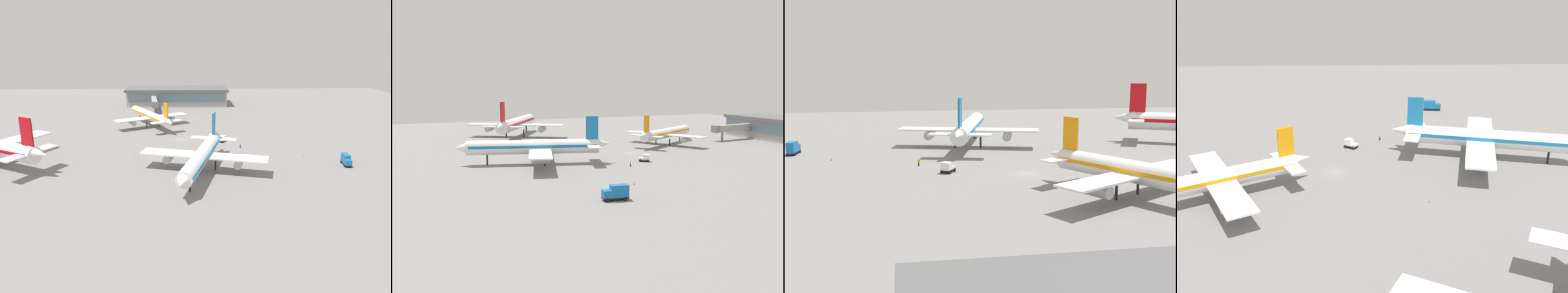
{
  "view_description": "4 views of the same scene",
  "coord_description": "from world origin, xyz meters",
  "views": [
    {
      "loc": [
        -2.28,
        139.46,
        38.69
      ],
      "look_at": [
        -5.23,
        21.79,
        3.63
      ],
      "focal_mm": 34.38,
      "sensor_mm": 36.0,
      "label": 1
    },
    {
      "loc": [
        -128.04,
        67.82,
        24.44
      ],
      "look_at": [
        -9.0,
        19.97,
        4.75
      ],
      "focal_mm": 38.1,
      "sensor_mm": 36.0,
      "label": 2
    },
    {
      "loc": [
        -25.53,
        -97.58,
        22.24
      ],
      "look_at": [
        -6.16,
        20.9,
        2.41
      ],
      "focal_mm": 45.85,
      "sensor_mm": 36.0,
      "label": 3
    },
    {
      "loc": [
        89.88,
        5.02,
        39.17
      ],
      "look_at": [
        -9.28,
        8.9,
        2.64
      ],
      "focal_mm": 39.62,
      "sensor_mm": 36.0,
      "label": 4
    }
  ],
  "objects": [
    {
      "name": "airplane_at_gate",
      "position": [
        -6.77,
        36.26,
        5.25
      ],
      "size": [
        38.13,
        46.69,
        14.43
      ],
      "rotation": [
        0.0,
        0.0,
        1.31
      ],
      "color": "white",
      "rests_on": "ground"
    },
    {
      "name": "safety_cone_mid_apron",
      "position": [
        15.48,
        19.02,
        0.3
      ],
      "size": [
        0.44,
        0.44,
        0.6
      ],
      "primitive_type": "cone",
      "color": "#EA590C",
      "rests_on": "ground"
    },
    {
      "name": "airplane_taxiing",
      "position": [
        13.41,
        -22.72,
        4.58
      ],
      "size": [
        31.41,
        37.56,
        12.59
      ],
      "rotation": [
        0.0,
        0.0,
        5.23
      ],
      "color": "white",
      "rests_on": "ground"
    },
    {
      "name": "ground_crew_worker",
      "position": [
        -21.51,
        11.42,
        0.85
      ],
      "size": [
        0.57,
        0.46,
        1.67
      ],
      "rotation": [
        0.0,
        0.0,
        1.34
      ],
      "color": "#1E2338",
      "rests_on": "ground"
    },
    {
      "name": "ground",
      "position": [
        0.0,
        0.0,
        0.0
      ],
      "size": [
        288.0,
        288.0,
        0.0
      ],
      "primitive_type": "plane",
      "color": "gray"
    },
    {
      "name": "baggage_tug",
      "position": [
        -15.89,
        3.35,
        1.16
      ],
      "size": [
        3.46,
        3.74,
        2.3
      ],
      "rotation": [
        0.0,
        0.0,
        4.17
      ],
      "color": "black",
      "rests_on": "ground"
    },
    {
      "name": "safety_cone_near_gate",
      "position": [
        -41.4,
        20.87,
        0.3
      ],
      "size": [
        0.44,
        0.44,
        0.6
      ],
      "primitive_type": "cone",
      "color": "#EA590C",
      "rests_on": "ground"
    },
    {
      "name": "jet_bridge",
      "position": [
        14.56,
        -56.73,
        5.14
      ],
      "size": [
        5.48,
        22.54,
        6.74
      ],
      "rotation": [
        0.0,
        0.0,
        1.69
      ],
      "color": "#9E9993",
      "rests_on": "ground"
    },
    {
      "name": "airplane_distant",
      "position": [
        60.4,
        27.4,
        6.13
      ],
      "size": [
        50.82,
        42.4,
        16.86
      ],
      "rotation": [
        0.0,
        0.0,
        5.79
      ],
      "color": "white",
      "rests_on": "ground"
    },
    {
      "name": "catering_truck",
      "position": [
        -51.78,
        30.73,
        1.7
      ],
      "size": [
        2.74,
        5.79,
        3.3
      ],
      "rotation": [
        0.0,
        0.0,
        1.45
      ],
      "color": "black",
      "rests_on": "ground"
    }
  ]
}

